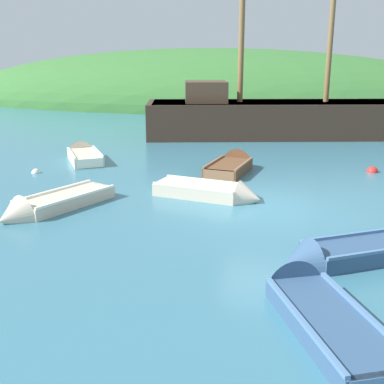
{
  "coord_description": "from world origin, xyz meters",
  "views": [
    {
      "loc": [
        0.81,
        -13.18,
        4.21
      ],
      "look_at": [
        -2.29,
        0.29,
        0.25
      ],
      "focal_mm": 44.06,
      "sensor_mm": 36.0,
      "label": 1
    }
  ],
  "objects_px": {
    "rowboat_outer_left": "(213,194)",
    "rowboat_portside": "(314,310)",
    "sailing_ship": "(275,123)",
    "rowboat_center": "(49,207)",
    "rowboat_outer_right": "(232,167)",
    "rowboat_near_dock": "(83,157)",
    "buoy_white": "(36,173)",
    "buoy_red": "(372,172)",
    "rowboat_far": "(345,256)"
  },
  "relations": [
    {
      "from": "rowboat_outer_left",
      "to": "rowboat_portside",
      "type": "relative_size",
      "value": 0.95
    },
    {
      "from": "sailing_ship",
      "to": "rowboat_outer_left",
      "type": "distance_m",
      "value": 12.65
    },
    {
      "from": "rowboat_outer_left",
      "to": "rowboat_portside",
      "type": "xyz_separation_m",
      "value": [
        2.93,
        -6.42,
        -0.04
      ]
    },
    {
      "from": "rowboat_center",
      "to": "rowboat_outer_right",
      "type": "bearing_deg",
      "value": 167.08
    },
    {
      "from": "rowboat_center",
      "to": "rowboat_near_dock",
      "type": "bearing_deg",
      "value": -139.64
    },
    {
      "from": "rowboat_center",
      "to": "buoy_white",
      "type": "bearing_deg",
      "value": -122.28
    },
    {
      "from": "rowboat_near_dock",
      "to": "rowboat_outer_right",
      "type": "xyz_separation_m",
      "value": [
        6.48,
        -0.53,
        -0.01
      ]
    },
    {
      "from": "buoy_white",
      "to": "buoy_red",
      "type": "height_order",
      "value": "buoy_red"
    },
    {
      "from": "rowboat_outer_left",
      "to": "buoy_red",
      "type": "distance_m",
      "value": 7.15
    },
    {
      "from": "rowboat_near_dock",
      "to": "rowboat_portside",
      "type": "relative_size",
      "value": 0.88
    },
    {
      "from": "buoy_red",
      "to": "rowboat_near_dock",
      "type": "bearing_deg",
      "value": -177.96
    },
    {
      "from": "sailing_ship",
      "to": "rowboat_outer_left",
      "type": "xyz_separation_m",
      "value": [
        -1.15,
        -12.59,
        -0.57
      ]
    },
    {
      "from": "sailing_ship",
      "to": "rowboat_portside",
      "type": "height_order",
      "value": "sailing_ship"
    },
    {
      "from": "rowboat_outer_right",
      "to": "rowboat_center",
      "type": "xyz_separation_m",
      "value": [
        -4.39,
        -6.1,
        -0.02
      ]
    },
    {
      "from": "rowboat_outer_left",
      "to": "rowboat_center",
      "type": "distance_m",
      "value": 4.9
    },
    {
      "from": "sailing_ship",
      "to": "rowboat_portside",
      "type": "distance_m",
      "value": 19.09
    },
    {
      "from": "buoy_red",
      "to": "rowboat_center",
      "type": "bearing_deg",
      "value": -143.86
    },
    {
      "from": "buoy_white",
      "to": "sailing_ship",
      "type": "bearing_deg",
      "value": 52.52
    },
    {
      "from": "rowboat_portside",
      "to": "rowboat_outer_left",
      "type": "bearing_deg",
      "value": 0.03
    },
    {
      "from": "sailing_ship",
      "to": "rowboat_outer_right",
      "type": "distance_m",
      "value": 8.83
    },
    {
      "from": "sailing_ship",
      "to": "rowboat_portside",
      "type": "relative_size",
      "value": 4.58
    },
    {
      "from": "rowboat_near_dock",
      "to": "rowboat_center",
      "type": "relative_size",
      "value": 0.86
    },
    {
      "from": "rowboat_far",
      "to": "rowboat_center",
      "type": "distance_m",
      "value": 8.15
    },
    {
      "from": "rowboat_outer_right",
      "to": "rowboat_near_dock",
      "type": "bearing_deg",
      "value": 93.67
    },
    {
      "from": "rowboat_outer_left",
      "to": "rowboat_outer_right",
      "type": "distance_m",
      "value": 3.84
    },
    {
      "from": "sailing_ship",
      "to": "rowboat_outer_left",
      "type": "bearing_deg",
      "value": -109.52
    },
    {
      "from": "rowboat_center",
      "to": "buoy_red",
      "type": "relative_size",
      "value": 8.8
    },
    {
      "from": "rowboat_far",
      "to": "buoy_white",
      "type": "xyz_separation_m",
      "value": [
        -10.76,
        5.79,
        -0.12
      ]
    },
    {
      "from": "rowboat_portside",
      "to": "rowboat_outer_right",
      "type": "xyz_separation_m",
      "value": [
        -2.89,
        10.26,
        0.03
      ]
    },
    {
      "from": "sailing_ship",
      "to": "buoy_white",
      "type": "distance_m",
      "value": 13.65
    },
    {
      "from": "sailing_ship",
      "to": "rowboat_far",
      "type": "relative_size",
      "value": 4.94
    },
    {
      "from": "sailing_ship",
      "to": "rowboat_portside",
      "type": "bearing_deg",
      "value": -98.94
    },
    {
      "from": "buoy_red",
      "to": "rowboat_outer_left",
      "type": "bearing_deg",
      "value": -137.93
    },
    {
      "from": "rowboat_near_dock",
      "to": "rowboat_outer_right",
      "type": "bearing_deg",
      "value": -128.35
    },
    {
      "from": "rowboat_far",
      "to": "rowboat_outer_right",
      "type": "distance_m",
      "value": 8.63
    },
    {
      "from": "rowboat_center",
      "to": "sailing_ship",
      "type": "bearing_deg",
      "value": -177.46
    },
    {
      "from": "sailing_ship",
      "to": "rowboat_far",
      "type": "distance_m",
      "value": 16.8
    },
    {
      "from": "buoy_red",
      "to": "rowboat_portside",
      "type": "bearing_deg",
      "value": -101.97
    },
    {
      "from": "rowboat_near_dock",
      "to": "buoy_white",
      "type": "relative_size",
      "value": 9.97
    },
    {
      "from": "rowboat_outer_left",
      "to": "rowboat_center",
      "type": "xyz_separation_m",
      "value": [
        -4.34,
        -2.26,
        -0.03
      ]
    },
    {
      "from": "rowboat_outer_right",
      "to": "buoy_red",
      "type": "bearing_deg",
      "value": -71.38
    },
    {
      "from": "sailing_ship",
      "to": "buoy_red",
      "type": "distance_m",
      "value": 8.86
    },
    {
      "from": "rowboat_near_dock",
      "to": "buoy_red",
      "type": "relative_size",
      "value": 7.53
    },
    {
      "from": "rowboat_outer_left",
      "to": "rowboat_far",
      "type": "xyz_separation_m",
      "value": [
        3.61,
        -4.02,
        -0.02
      ]
    },
    {
      "from": "rowboat_near_dock",
      "to": "rowboat_center",
      "type": "bearing_deg",
      "value": 163.87
    },
    {
      "from": "rowboat_outer_right",
      "to": "buoy_white",
      "type": "relative_size",
      "value": 9.56
    },
    {
      "from": "rowboat_far",
      "to": "rowboat_center",
      "type": "xyz_separation_m",
      "value": [
        -7.96,
        1.76,
        -0.0
      ]
    },
    {
      "from": "rowboat_near_dock",
      "to": "buoy_white",
      "type": "bearing_deg",
      "value": 131.06
    },
    {
      "from": "rowboat_outer_left",
      "to": "buoy_white",
      "type": "relative_size",
      "value": 10.71
    },
    {
      "from": "buoy_white",
      "to": "rowboat_near_dock",
      "type": "bearing_deg",
      "value": 74.71
    }
  ]
}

